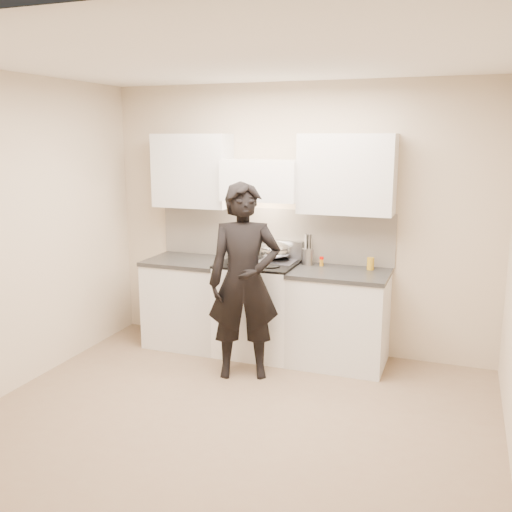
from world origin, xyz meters
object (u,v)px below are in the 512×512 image
(wok, at_px, (275,250))
(person, at_px, (244,282))
(stove, at_px, (258,308))
(utensil_crock, at_px, (308,255))

(wok, distance_m, person, 0.74)
(person, bearing_deg, wok, 64.20)
(stove, bearing_deg, person, -82.60)
(stove, distance_m, wok, 0.61)
(wok, xyz_separation_m, utensil_crock, (0.33, 0.03, -0.03))
(stove, relative_size, person, 0.54)
(person, bearing_deg, utensil_crock, 41.37)
(wok, bearing_deg, utensil_crock, 4.56)
(utensil_crock, height_order, person, person)
(stove, relative_size, utensil_crock, 3.11)
(utensil_crock, bearing_deg, stove, -159.69)
(stove, distance_m, person, 0.72)
(stove, height_order, utensil_crock, utensil_crock)
(utensil_crock, relative_size, person, 0.17)
(utensil_crock, bearing_deg, wok, -175.44)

